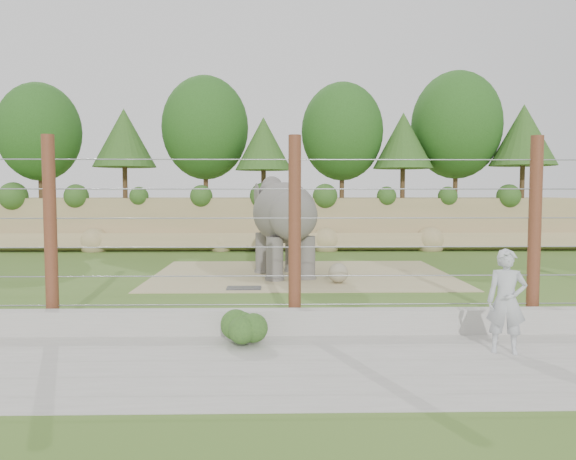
{
  "coord_description": "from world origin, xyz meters",
  "views": [
    {
      "loc": [
        -0.39,
        -16.03,
        2.86
      ],
      "look_at": [
        0.0,
        2.0,
        1.6
      ],
      "focal_mm": 35.0,
      "sensor_mm": 36.0,
      "label": 1
    }
  ],
  "objects_px": {
    "stone_ball": "(338,273)",
    "zookeeper": "(506,301)",
    "elephant": "(284,227)",
    "barrier_fence": "(295,233)"
  },
  "relations": [
    {
      "from": "stone_ball",
      "to": "zookeeper",
      "type": "relative_size",
      "value": 0.34
    },
    {
      "from": "barrier_fence",
      "to": "elephant",
      "type": "bearing_deg",
      "value": 90.89
    },
    {
      "from": "stone_ball",
      "to": "zookeeper",
      "type": "bearing_deg",
      "value": -74.18
    },
    {
      "from": "elephant",
      "to": "zookeeper",
      "type": "relative_size",
      "value": 2.22
    },
    {
      "from": "elephant",
      "to": "stone_ball",
      "type": "bearing_deg",
      "value": -56.65
    },
    {
      "from": "stone_ball",
      "to": "zookeeper",
      "type": "xyz_separation_m",
      "value": [
        2.12,
        -7.49,
        0.6
      ]
    },
    {
      "from": "elephant",
      "to": "zookeeper",
      "type": "distance_m",
      "value": 9.83
    },
    {
      "from": "barrier_fence",
      "to": "zookeeper",
      "type": "height_order",
      "value": "barrier_fence"
    },
    {
      "from": "zookeeper",
      "to": "stone_ball",
      "type": "bearing_deg",
      "value": 123.59
    },
    {
      "from": "stone_ball",
      "to": "barrier_fence",
      "type": "height_order",
      "value": "barrier_fence"
    }
  ]
}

